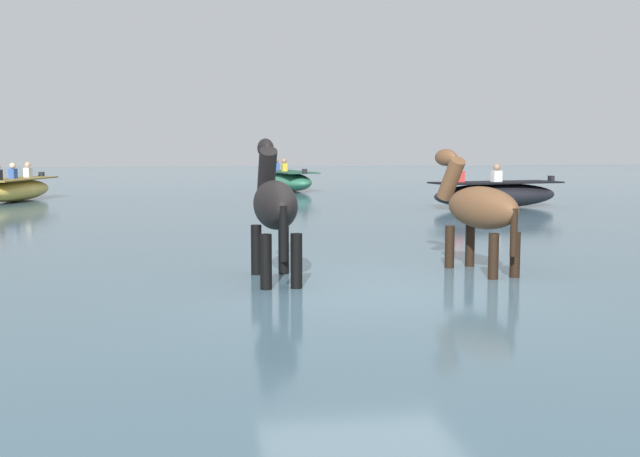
# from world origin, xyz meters

# --- Properties ---
(ground_plane) EXTENTS (120.00, 120.00, 0.00)m
(ground_plane) POSITION_xyz_m (0.00, 0.00, 0.00)
(ground_plane) COLOR #84755B
(water_surface) EXTENTS (90.00, 90.00, 0.37)m
(water_surface) POSITION_xyz_m (0.00, 10.00, 0.18)
(water_surface) COLOR #476675
(water_surface) RESTS_ON ground
(horse_lead_black) EXTENTS (0.56, 1.97, 2.15)m
(horse_lead_black) POSITION_xyz_m (-1.04, 0.60, 1.27)
(horse_lead_black) COLOR black
(horse_lead_black) RESTS_ON ground
(horse_trailing_bay) EXTENTS (0.82, 1.85, 2.01)m
(horse_trailing_bay) POSITION_xyz_m (1.72, 0.79, 1.19)
(horse_trailing_bay) COLOR brown
(horse_trailing_bay) RESTS_ON ground
(boat_mid_outer) EXTENTS (2.04, 3.93, 1.17)m
(boat_mid_outer) POSITION_xyz_m (-7.41, 15.59, 0.73)
(boat_mid_outer) COLOR gold
(boat_mid_outer) RESTS_ON water_surface
(boat_far_offshore) EXTENTS (3.93, 1.93, 1.19)m
(boat_far_offshore) POSITION_xyz_m (6.08, 10.78, 0.73)
(boat_far_offshore) COLOR black
(boat_far_offshore) RESTS_ON water_surface
(boat_distant_east) EXTENTS (1.95, 4.09, 1.21)m
(boat_distant_east) POSITION_xyz_m (1.50, 19.72, 0.74)
(boat_distant_east) COLOR #337556
(boat_distant_east) RESTS_ON water_surface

